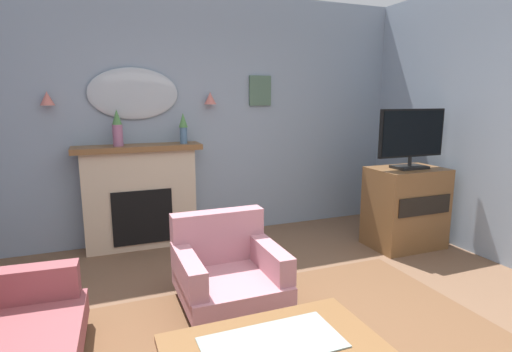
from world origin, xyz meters
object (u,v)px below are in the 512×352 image
framed_picture (260,91)px  tv_cabinet (405,207)px  tv_flatscreen (412,137)px  wall_sconce_left (47,98)px  wall_mirror (134,94)px  fireplace (141,198)px  armchair_in_corner (227,266)px  mantel_vase_left (117,128)px  mantel_vase_right (183,127)px  wall_sconce_right (210,98)px

framed_picture → tv_cabinet: size_ratio=0.40×
framed_picture → tv_flatscreen: 1.85m
wall_sconce_left → tv_cabinet: bearing=-17.8°
wall_mirror → tv_cabinet: bearing=-23.6°
fireplace → armchair_in_corner: (0.51, -1.56, -0.27)m
mantel_vase_left → tv_cabinet: mantel_vase_left is taller
mantel_vase_right → armchair_in_corner: bearing=-89.7°
fireplace → tv_cabinet: fireplace is taller
wall_sconce_left → tv_flatscreen: bearing=-18.1°
wall_mirror → fireplace: bearing=-90.0°
mantel_vase_left → mantel_vase_right: bearing=0.0°
mantel_vase_right → armchair_in_corner: mantel_vase_right is taller
fireplace → tv_flatscreen: bearing=-21.5°
wall_sconce_right → wall_sconce_left: bearing=180.0°
mantel_vase_left → armchair_in_corner: bearing=-65.3°
framed_picture → wall_sconce_left: bearing=-178.5°
wall_mirror → wall_sconce_left: bearing=-176.6°
armchair_in_corner → tv_cabinet: size_ratio=0.91×
wall_sconce_right → tv_cabinet: 2.55m
fireplace → mantel_vase_right: mantel_vase_right is taller
mantel_vase_left → framed_picture: framed_picture is taller
wall_sconce_left → mantel_vase_right: bearing=-5.1°
wall_sconce_left → tv_cabinet: size_ratio=0.16×
mantel_vase_left → framed_picture: bearing=6.0°
fireplace → armchair_in_corner: fireplace is taller
wall_mirror → tv_flatscreen: 3.07m
armchair_in_corner → tv_cabinet: bearing=12.3°
fireplace → armchair_in_corner: bearing=-72.0°
tv_cabinet → tv_flatscreen: (0.00, -0.02, 0.80)m
tv_cabinet → fireplace: bearing=158.9°
framed_picture → armchair_in_corner: framed_picture is taller
wall_mirror → mantel_vase_right: bearing=-18.8°
wall_mirror → wall_sconce_right: bearing=-3.4°
mantel_vase_left → tv_cabinet: 3.28m
wall_sconce_left → fireplace: bearing=-6.2°
mantel_vase_right → armchair_in_corner: size_ratio=0.41×
wall_mirror → tv_cabinet: (2.77, -1.21, -1.26)m
mantel_vase_right → tv_cabinet: (2.27, -1.04, -0.90)m
tv_flatscreen → wall_sconce_left: bearing=161.9°
wall_mirror → framed_picture: (1.50, 0.01, 0.04)m
armchair_in_corner → tv_flatscreen: (2.27, 0.47, 0.94)m
tv_cabinet → tv_flatscreen: size_ratio=1.07×
fireplace → wall_sconce_left: 1.38m
wall_sconce_right → tv_flatscreen: wall_sconce_right is taller
mantel_vase_left → framed_picture: (1.70, 0.18, 0.40)m
fireplace → mantel_vase_left: size_ratio=3.50×
mantel_vase_right → armchair_in_corner: 1.86m
wall_sconce_left → wall_sconce_right: bearing=0.0°
wall_mirror → armchair_in_corner: bearing=-73.4°
fireplace → tv_flatscreen: tv_flatscreen is taller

